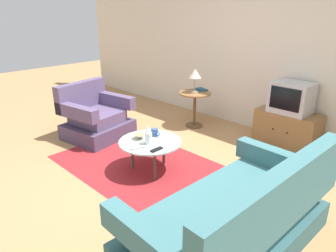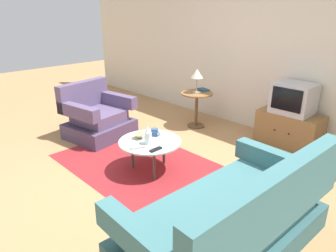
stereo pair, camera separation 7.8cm
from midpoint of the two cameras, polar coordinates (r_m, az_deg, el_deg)
name	(u,v)px [view 2 (the right image)]	position (r m, az deg, el deg)	size (l,w,h in m)	color
ground_plane	(152,175)	(3.87, -2.37, -9.00)	(16.00, 16.00, 0.00)	#AD7F51
back_wall	(263,47)	(5.27, 17.56, 13.70)	(9.00, 0.12, 2.70)	beige
area_rug	(151,170)	(3.98, -2.65, -8.08)	(2.62, 1.51, 0.00)	maroon
armchair	(97,118)	(5.03, -12.48, 1.44)	(0.95, 1.04, 0.84)	#4B3E5C
couch	(231,222)	(2.72, 12.31, -16.79)	(1.05, 1.87, 0.91)	#325C60
coffee_table	(150,143)	(3.82, -2.75, -3.22)	(0.77, 0.77, 0.41)	#B2C6C1
side_table	(197,102)	(5.27, 5.70, 4.39)	(0.53, 0.53, 0.60)	olive
tv_stand	(289,129)	(4.92, 21.77, -0.55)	(0.89, 0.48, 0.51)	olive
television	(294,98)	(4.78, 22.54, 4.73)	(0.54, 0.46, 0.44)	#B7B7BC
table_lamp	(197,75)	(5.15, 5.79, 9.38)	(0.20, 0.20, 0.40)	#9E937A
vase	(148,135)	(3.68, -3.05, -1.67)	(0.09, 0.09, 0.23)	white
mug	(155,132)	(3.93, -1.88, -1.15)	(0.14, 0.09, 0.09)	#335184
bowl	(139,136)	(3.87, -4.73, -1.89)	(0.15, 0.15, 0.06)	tan
tv_remote_dark	(156,149)	(3.55, -1.62, -4.32)	(0.05, 0.16, 0.02)	black
tv_remote_silver	(137,147)	(3.61, -5.01, -3.96)	(0.10, 0.17, 0.02)	#B2B2B7
book	(203,90)	(5.40, 6.86, 6.68)	(0.24, 0.20, 0.02)	navy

